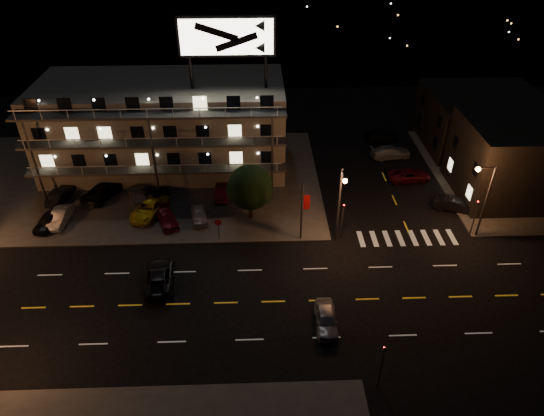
{
  "coord_description": "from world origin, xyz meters",
  "views": [
    {
      "loc": [
        0.85,
        -29.13,
        29.71
      ],
      "look_at": [
        2.17,
        8.0,
        4.09
      ],
      "focal_mm": 32.0,
      "sensor_mm": 36.0,
      "label": 1
    }
  ],
  "objects_px": {
    "lot_car_4": "(199,214)",
    "side_car_0": "(454,204)",
    "tree": "(250,188)",
    "lot_car_2": "(149,209)",
    "road_car_east": "(326,319)",
    "road_car_west": "(159,277)",
    "lot_car_7": "(138,195)"
  },
  "relations": [
    {
      "from": "tree",
      "to": "road_car_west",
      "type": "relative_size",
      "value": 1.13
    },
    {
      "from": "lot_car_7",
      "to": "road_car_east",
      "type": "relative_size",
      "value": 1.22
    },
    {
      "from": "lot_car_4",
      "to": "road_car_west",
      "type": "xyz_separation_m",
      "value": [
        -2.67,
        -9.32,
        -0.07
      ]
    },
    {
      "from": "tree",
      "to": "road_car_east",
      "type": "distance_m",
      "value": 16.23
    },
    {
      "from": "road_car_west",
      "to": "lot_car_4",
      "type": "bearing_deg",
      "value": -111.67
    },
    {
      "from": "lot_car_2",
      "to": "road_car_east",
      "type": "xyz_separation_m",
      "value": [
        16.59,
        -15.74,
        -0.16
      ]
    },
    {
      "from": "tree",
      "to": "lot_car_2",
      "type": "xyz_separation_m",
      "value": [
        -10.59,
        0.96,
        -2.87
      ]
    },
    {
      "from": "tree",
      "to": "lot_car_4",
      "type": "height_order",
      "value": "tree"
    },
    {
      "from": "lot_car_4",
      "to": "road_car_east",
      "type": "xyz_separation_m",
      "value": [
        11.3,
        -14.67,
        -0.1
      ]
    },
    {
      "from": "tree",
      "to": "road_car_east",
      "type": "bearing_deg",
      "value": -67.89
    },
    {
      "from": "lot_car_7",
      "to": "side_car_0",
      "type": "xyz_separation_m",
      "value": [
        34.04,
        -2.81,
        -0.18
      ]
    },
    {
      "from": "tree",
      "to": "lot_car_7",
      "type": "bearing_deg",
      "value": 163.42
    },
    {
      "from": "lot_car_7",
      "to": "road_car_east",
      "type": "bearing_deg",
      "value": 119.69
    },
    {
      "from": "lot_car_4",
      "to": "lot_car_7",
      "type": "height_order",
      "value": "lot_car_7"
    },
    {
      "from": "tree",
      "to": "lot_car_7",
      "type": "height_order",
      "value": "tree"
    },
    {
      "from": "lot_car_4",
      "to": "road_car_west",
      "type": "height_order",
      "value": "road_car_west"
    },
    {
      "from": "lot_car_4",
      "to": "road_car_east",
      "type": "height_order",
      "value": "lot_car_4"
    },
    {
      "from": "lot_car_4",
      "to": "tree",
      "type": "bearing_deg",
      "value": -7.01
    },
    {
      "from": "lot_car_4",
      "to": "side_car_0",
      "type": "bearing_deg",
      "value": -6.16
    },
    {
      "from": "tree",
      "to": "lot_car_2",
      "type": "relative_size",
      "value": 1.16
    },
    {
      "from": "lot_car_4",
      "to": "side_car_0",
      "type": "relative_size",
      "value": 0.91
    },
    {
      "from": "lot_car_2",
      "to": "lot_car_4",
      "type": "distance_m",
      "value": 5.4
    },
    {
      "from": "lot_car_4",
      "to": "road_car_east",
      "type": "bearing_deg",
      "value": -60.56
    },
    {
      "from": "lot_car_4",
      "to": "road_car_west",
      "type": "relative_size",
      "value": 0.73
    },
    {
      "from": "tree",
      "to": "road_car_east",
      "type": "xyz_separation_m",
      "value": [
        6.0,
        -14.78,
        -3.02
      ]
    },
    {
      "from": "tree",
      "to": "lot_car_4",
      "type": "bearing_deg",
      "value": -178.84
    },
    {
      "from": "side_car_0",
      "to": "road_car_east",
      "type": "distance_m",
      "value": 22.19
    },
    {
      "from": "road_car_west",
      "to": "tree",
      "type": "bearing_deg",
      "value": -135.88
    },
    {
      "from": "lot_car_2",
      "to": "road_car_east",
      "type": "relative_size",
      "value": 1.24
    },
    {
      "from": "lot_car_7",
      "to": "road_car_east",
      "type": "height_order",
      "value": "lot_car_7"
    },
    {
      "from": "lot_car_2",
      "to": "road_car_west",
      "type": "bearing_deg",
      "value": -55.48
    },
    {
      "from": "side_car_0",
      "to": "lot_car_2",
      "type": "bearing_deg",
      "value": 110.15
    }
  ]
}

